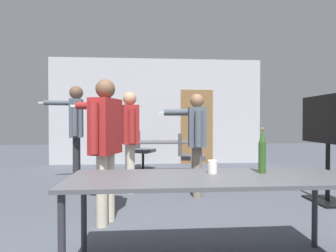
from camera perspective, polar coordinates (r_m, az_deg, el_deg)
back_wall at (r=7.26m, az=-2.15°, el=3.11°), size 5.81×0.12×2.90m
conference_table_near at (r=2.14m, az=9.20°, el=-12.42°), size 2.22×0.70×0.73m
conference_table_far at (r=5.72m, az=-1.01°, el=-4.15°), size 1.65×0.67×0.73m
tv_screen at (r=4.42m, az=31.51°, el=-1.62°), size 0.44×1.20×1.56m
person_right_polo at (r=4.13m, az=6.10°, el=-1.97°), size 0.74×0.73×1.60m
person_left_plaid at (r=5.06m, az=-19.47°, el=0.42°), size 0.86×0.56×1.81m
person_center_tall at (r=4.38m, az=-8.50°, el=-1.29°), size 0.85×0.64×1.66m
person_near_casual at (r=3.07m, az=-13.67°, el=-2.18°), size 0.69×0.75×1.65m
office_chair_mid_tucked at (r=6.40m, az=-6.03°, el=-5.61°), size 0.68×0.66×0.93m
office_chair_far_left at (r=5.20m, az=4.63°, el=-7.10°), size 0.58×0.52×0.93m
beer_bottle at (r=2.34m, az=19.82°, el=-5.28°), size 0.06×0.06×0.38m
drink_cup at (r=2.24m, az=9.66°, el=-8.74°), size 0.08×0.08×0.11m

